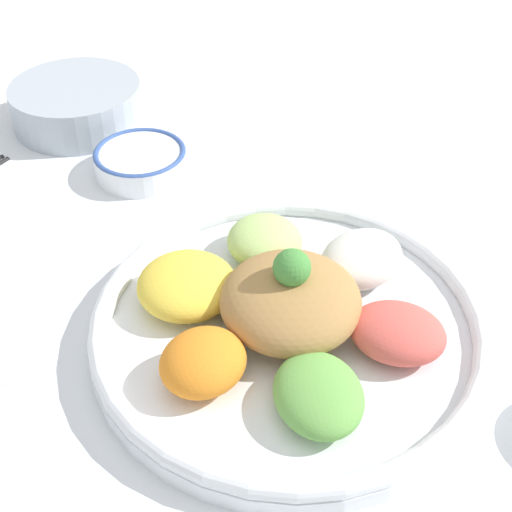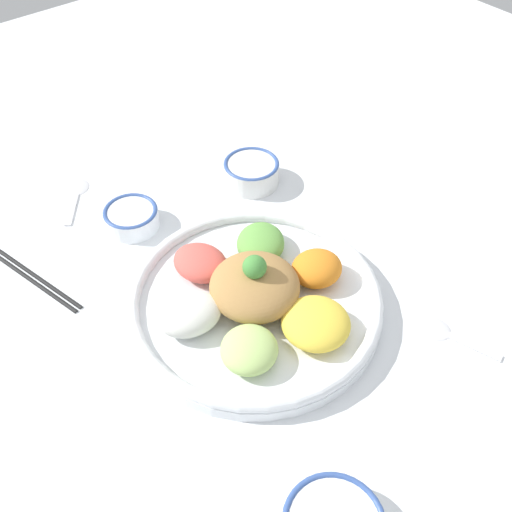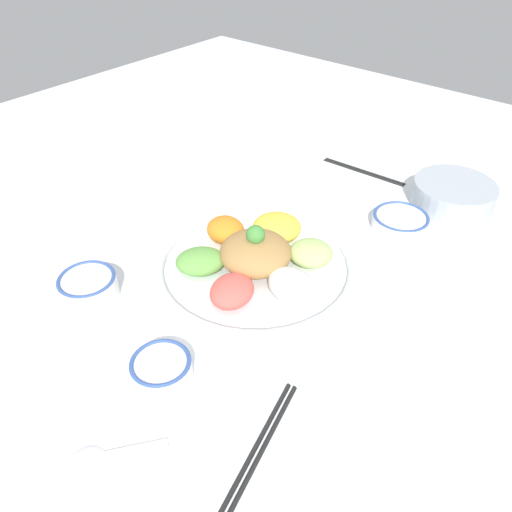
% 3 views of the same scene
% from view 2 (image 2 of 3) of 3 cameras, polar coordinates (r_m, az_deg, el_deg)
% --- Properties ---
extents(ground_plane, '(2.40, 2.40, 0.00)m').
position_cam_2_polar(ground_plane, '(0.93, 0.38, -4.68)').
color(ground_plane, white).
extents(salad_platter, '(0.39, 0.39, 0.11)m').
position_cam_2_polar(salad_platter, '(0.91, -0.01, -4.05)').
color(salad_platter, white).
rests_on(salad_platter, ground_plane).
extents(rice_bowl_blue, '(0.09, 0.09, 0.04)m').
position_cam_2_polar(rice_bowl_blue, '(1.07, -11.79, 3.67)').
color(rice_bowl_blue, white).
rests_on(rice_bowl_blue, ground_plane).
extents(sauce_bowl_dark, '(0.10, 0.10, 0.05)m').
position_cam_2_polar(sauce_bowl_dark, '(1.13, -0.44, 8.07)').
color(sauce_bowl_dark, white).
rests_on(sauce_bowl_dark, ground_plane).
extents(chopsticks_pair_near, '(0.07, 0.23, 0.01)m').
position_cam_2_polar(chopsticks_pair_near, '(1.04, -20.70, -1.70)').
color(chopsticks_pair_near, black).
rests_on(chopsticks_pair_near, ground_plane).
extents(serving_spoon_main, '(0.06, 0.13, 0.01)m').
position_cam_2_polar(serving_spoon_main, '(0.94, 17.80, -7.05)').
color(serving_spoon_main, silver).
rests_on(serving_spoon_main, ground_plane).
extents(serving_spoon_extra, '(0.10, 0.12, 0.01)m').
position_cam_2_polar(serving_spoon_extra, '(1.17, -16.80, 5.71)').
color(serving_spoon_extra, silver).
rests_on(serving_spoon_extra, ground_plane).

